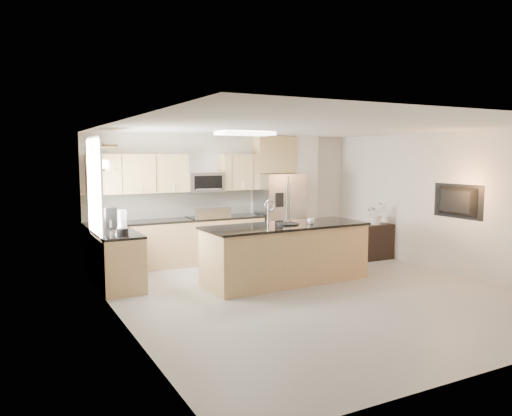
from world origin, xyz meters
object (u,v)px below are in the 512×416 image
range (208,239)px  kettle (121,226)px  blender (122,225)px  credenza (371,242)px  flower_vase (376,208)px  platter (287,224)px  coffee_maker (109,218)px  bowl (97,143)px  television (455,201)px  refrigerator (279,215)px  microwave (205,182)px  cup (311,221)px  island (286,253)px

range → kettle: 2.46m
range → blender: (-2.07, -1.60, 0.63)m
credenza → flower_vase: 0.73m
blender → flower_vase: (5.27, 0.20, -0.00)m
range → platter: range is taller
coffee_maker → platter: bearing=-28.4°
flower_vase → blender: bearing=-177.9°
bowl → television: 6.33m
platter → refrigerator: bearing=62.9°
platter → flower_vase: bearing=15.4°
microwave → flower_vase: bearing=-25.7°
platter → kettle: (-2.62, 0.85, 0.03)m
credenza → flower_vase: bearing=-28.3°
refrigerator → platter: (-1.06, -2.08, 0.12)m
kettle → television: 5.84m
range → credenza: 3.41m
kettle → flower_vase: flower_vase is taller
cup → television: television is taller
microwave → bowl: 2.51m
refrigerator → television: (1.85, -3.07, 0.46)m
refrigerator → blender: (-3.73, -1.56, 0.21)m
coffee_maker → blender: bearing=-88.8°
island → coffee_maker: size_ratio=7.87×
credenza → television: bearing=-77.0°
refrigerator → credenza: bearing=-42.2°
credenza → bowl: size_ratio=2.82×
microwave → flower_vase: size_ratio=1.06×
blender → kettle: (0.05, 0.33, -0.07)m
island → bowl: bearing=152.0°
kettle → flower_vase: size_ratio=0.35×
island → cup: 0.70m
credenza → blender: (-5.20, -0.23, 0.73)m
television → kettle: bearing=71.6°
credenza → blender: size_ratio=2.23×
television → microwave: bearing=47.2°
island → kettle: island is taller
refrigerator → credenza: 2.04m
platter → blender: (-2.67, 0.52, 0.09)m
microwave → bowl: size_ratio=2.32×
island → flower_vase: (2.62, 0.71, 0.60)m
cup → coffee_maker: (-3.09, 1.59, 0.05)m
microwave → credenza: (3.12, -1.49, -1.26)m
kettle → bowl: 1.48m
microwave → coffee_maker: size_ratio=2.06×
microwave → range: bearing=-90.0°
cup → refrigerator: bearing=73.2°
refrigerator → bowl: bearing=-170.4°
coffee_maker → flower_vase: 5.34m
credenza → kettle: size_ratio=3.65×
bowl → flower_vase: bearing=-7.3°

